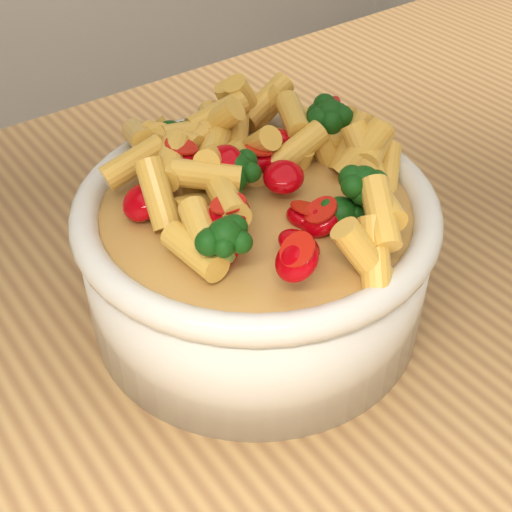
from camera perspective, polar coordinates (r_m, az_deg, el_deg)
table at (r=0.55m, az=9.59°, el=-13.34°), size 1.20×0.80×0.90m
serving_bowl at (r=0.45m, az=-0.00°, el=0.11°), size 0.22×0.22×0.10m
pasta_salad at (r=0.41m, az=-0.00°, el=6.36°), size 0.17×0.17×0.04m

